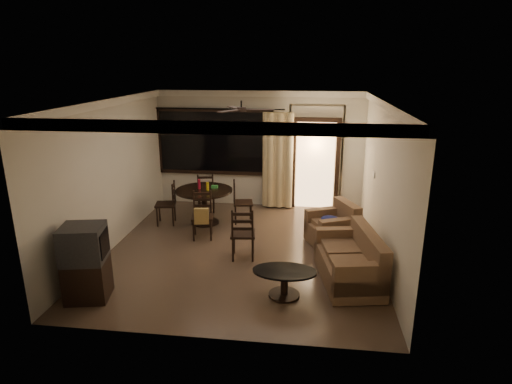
# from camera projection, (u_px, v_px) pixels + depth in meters

# --- Properties ---
(ground) EXTENTS (5.50, 5.50, 0.00)m
(ground) POSITION_uv_depth(u_px,v_px,m) (243.00, 250.00, 8.15)
(ground) COLOR #7F6651
(ground) RESTS_ON ground
(room_shell) EXTENTS (5.50, 6.70, 5.50)m
(room_shell) POSITION_uv_depth(u_px,v_px,m) (282.00, 140.00, 9.23)
(room_shell) COLOR beige
(room_shell) RESTS_ON ground
(dining_table) EXTENTS (1.24, 1.24, 0.99)m
(dining_table) POSITION_uv_depth(u_px,v_px,m) (204.00, 197.00, 9.36)
(dining_table) COLOR black
(dining_table) RESTS_ON ground
(dining_chair_west) EXTENTS (0.49, 0.49, 0.95)m
(dining_chair_west) POSITION_uv_depth(u_px,v_px,m) (167.00, 212.00, 9.40)
(dining_chair_west) COLOR black
(dining_chair_west) RESTS_ON ground
(dining_chair_east) EXTENTS (0.49, 0.49, 0.95)m
(dining_chair_east) POSITION_uv_depth(u_px,v_px,m) (243.00, 210.00, 9.51)
(dining_chair_east) COLOR black
(dining_chair_east) RESTS_ON ground
(dining_chair_south) EXTENTS (0.49, 0.54, 0.95)m
(dining_chair_south) POSITION_uv_depth(u_px,v_px,m) (203.00, 224.00, 8.63)
(dining_chair_south) COLOR black
(dining_chair_south) RESTS_ON ground
(dining_chair_north) EXTENTS (0.49, 0.49, 0.95)m
(dining_chair_north) POSITION_uv_depth(u_px,v_px,m) (206.00, 200.00, 10.21)
(dining_chair_north) COLOR black
(dining_chair_north) RESTS_ON ground
(tv_cabinet) EXTENTS (0.70, 0.66, 1.16)m
(tv_cabinet) POSITION_uv_depth(u_px,v_px,m) (86.00, 263.00, 6.34)
(tv_cabinet) COLOR black
(tv_cabinet) RESTS_ON ground
(sofa) EXTENTS (1.08, 1.68, 0.83)m
(sofa) POSITION_uv_depth(u_px,v_px,m) (352.00, 262.00, 6.91)
(sofa) COLOR #3F241D
(sofa) RESTS_ON ground
(armchair) EXTENTS (1.08, 1.08, 0.82)m
(armchair) POSITION_uv_depth(u_px,v_px,m) (334.00, 228.00, 8.32)
(armchair) COLOR #3F241D
(armchair) RESTS_ON ground
(coffee_table) EXTENTS (0.97, 0.58, 0.43)m
(coffee_table) POSITION_uv_depth(u_px,v_px,m) (284.00, 279.00, 6.48)
(coffee_table) COLOR black
(coffee_table) RESTS_ON ground
(side_chair) EXTENTS (0.48, 0.48, 0.99)m
(side_chair) POSITION_uv_depth(u_px,v_px,m) (243.00, 243.00, 7.74)
(side_chair) COLOR black
(side_chair) RESTS_ON ground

